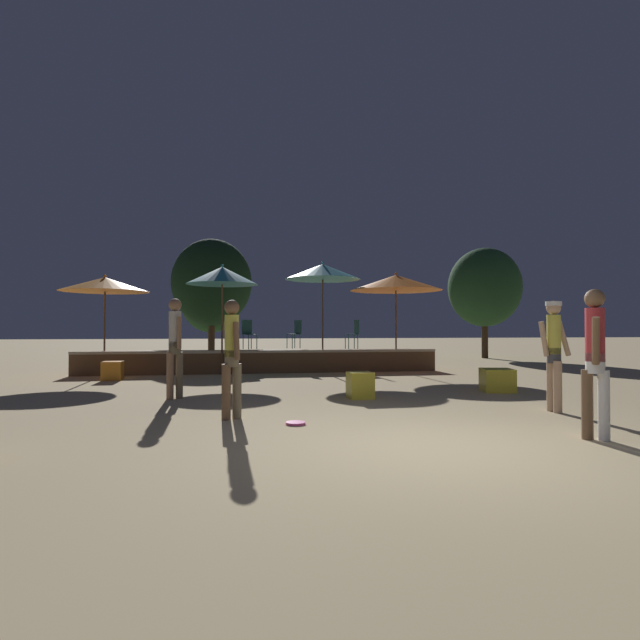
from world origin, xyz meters
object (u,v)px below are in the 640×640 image
object	(u,v)px
frisbee_disc	(296,423)
background_tree_2	(211,299)
patio_umbrella_0	(396,283)
cube_seat_1	(360,385)
background_tree_1	(212,283)
patio_umbrella_3	(323,272)
person_1	(175,343)
bistro_chair_0	(354,331)
bistro_chair_1	(296,331)
patio_umbrella_1	(222,276)
cube_seat_2	(113,371)
background_tree_0	(485,287)
person_3	(232,354)
patio_umbrella_2	(105,285)
bistro_chair_2	(248,331)
cube_seat_0	(497,380)
person_2	(554,349)
person_4	(595,357)

from	to	relation	value
frisbee_disc	background_tree_2	distance (m)	17.58
patio_umbrella_0	cube_seat_1	xyz separation A→B (m)	(-2.60, -5.61, -2.47)
cube_seat_1	background_tree_1	bearing A→B (deg)	103.33
patio_umbrella_0	frisbee_disc	bearing A→B (deg)	-117.41
patio_umbrella_3	background_tree_1	size ratio (longest dim) A/B	0.62
person_1	bistro_chair_0	bearing A→B (deg)	-161.93
bistro_chair_1	background_tree_1	size ratio (longest dim) A/B	0.17
person_1	bistro_chair_0	size ratio (longest dim) A/B	2.07
person_1	bistro_chair_1	distance (m)	7.00
patio_umbrella_1	cube_seat_2	distance (m)	3.90
patio_umbrella_1	cube_seat_1	size ratio (longest dim) A/B	6.42
person_1	background_tree_0	world-z (taller)	background_tree_0
cube_seat_2	cube_seat_1	bearing A→B (deg)	-38.53
person_1	person_3	world-z (taller)	person_1
patio_umbrella_2	bistro_chair_2	xyz separation A→B (m)	(4.00, 0.75, -1.32)
person_1	background_tree_1	world-z (taller)	background_tree_1
patio_umbrella_2	background_tree_2	world-z (taller)	background_tree_2
patio_umbrella_0	cube_seat_0	distance (m)	5.73
person_3	frisbee_disc	xyz separation A→B (m)	(0.86, -0.55, -0.92)
person_2	patio_umbrella_1	bearing A→B (deg)	-142.96
patio_umbrella_0	cube_seat_1	size ratio (longest dim) A/B	6.18
patio_umbrella_2	cube_seat_0	bearing A→B (deg)	-30.26
patio_umbrella_3	cube_seat_1	distance (m)	6.27
person_2	cube_seat_0	bearing A→B (deg)	171.70
patio_umbrella_2	background_tree_0	bearing A→B (deg)	21.36
bistro_chair_1	frisbee_disc	distance (m)	9.28
patio_umbrella_2	patio_umbrella_3	size ratio (longest dim) A/B	0.85
cube_seat_0	bistro_chair_1	world-z (taller)	bistro_chair_1
person_4	frisbee_disc	bearing A→B (deg)	11.24
background_tree_0	patio_umbrella_1	bearing A→B (deg)	-152.19
cube_seat_0	bistro_chair_0	xyz separation A→B (m)	(-1.68, 5.50, 0.98)
cube_seat_0	person_4	size ratio (longest dim) A/B	0.41
person_2	background_tree_0	xyz separation A→B (m)	(6.02, 13.35, 2.14)
bistro_chair_1	background_tree_2	xyz separation A→B (m)	(-3.00, 8.15, 1.47)
person_3	background_tree_0	xyz separation A→B (m)	(11.00, 13.11, 2.19)
patio_umbrella_0	frisbee_disc	world-z (taller)	patio_umbrella_0
patio_umbrella_1	background_tree_2	xyz separation A→B (m)	(-0.70, 9.57, -0.13)
cube_seat_1	background_tree_2	size ratio (longest dim) A/B	0.11
person_2	frisbee_disc	world-z (taller)	person_2
bistro_chair_2	frisbee_disc	world-z (taller)	bistro_chair_2
person_2	person_4	distance (m)	2.02
cube_seat_0	background_tree_2	bearing A→B (deg)	113.79
bistro_chair_0	person_4	bearing A→B (deg)	-4.40
cube_seat_0	bistro_chair_0	distance (m)	5.84
person_2	background_tree_0	bearing A→B (deg)	157.34
person_4	background_tree_0	xyz separation A→B (m)	(6.79, 15.21, 2.15)
person_4	background_tree_2	xyz separation A→B (m)	(-5.19, 18.83, 1.71)
cube_seat_2	person_4	xyz separation A→B (m)	(7.18, -8.11, 0.73)
patio_umbrella_3	bistro_chair_0	bearing A→B (deg)	18.09
bistro_chair_2	person_2	bearing A→B (deg)	-94.29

